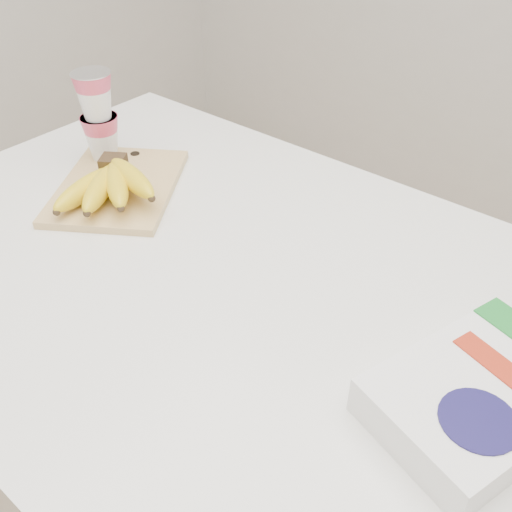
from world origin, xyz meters
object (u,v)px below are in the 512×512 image
Objects in this scene: table at (229,446)px; cereal_box at (480,396)px; yogurt_stack at (98,113)px; cutting_board at (118,187)px; bananas at (109,183)px.

cereal_box is (0.44, -0.00, 0.53)m from table.
cutting_board is at bearing -27.32° from yogurt_stack.
yogurt_stack reaches higher than cereal_box.
cutting_board is 0.98× the size of cereal_box.
table is 4.29× the size of cereal_box.
table is 7.15× the size of yogurt_stack.
yogurt_stack is (-0.10, 0.05, 0.11)m from cutting_board.
cereal_box is at bearing -7.50° from yogurt_stack.
cutting_board is 1.63× the size of yogurt_stack.
yogurt_stack reaches higher than cutting_board.
bananas is 1.18× the size of yogurt_stack.
table is at bearing -14.57° from yogurt_stack.
cereal_box is at bearing -0.22° from table.
table is 0.61m from cutting_board.
cereal_box is (0.77, -0.06, 0.02)m from cutting_board.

